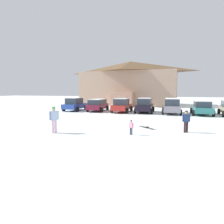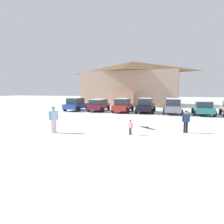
% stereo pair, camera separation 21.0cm
% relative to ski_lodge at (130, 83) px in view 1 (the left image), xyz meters
% --- Properties ---
extents(ground, '(160.00, 160.00, 0.00)m').
position_rel_ski_lodge_xyz_m(ground, '(4.83, -28.86, -4.10)').
color(ground, white).
extents(ski_lodge, '(17.71, 11.45, 8.11)m').
position_rel_ski_lodge_xyz_m(ski_lodge, '(0.00, 0.00, 0.00)').
color(ski_lodge, tan).
rests_on(ski_lodge, ground).
extents(parked_blue_hatchback, '(2.19, 4.12, 1.73)m').
position_rel_ski_lodge_xyz_m(parked_blue_hatchback, '(-4.56, -13.43, -3.24)').
color(parked_blue_hatchback, '#26449B').
rests_on(parked_blue_hatchback, ground).
extents(parked_maroon_van, '(2.26, 4.41, 1.58)m').
position_rel_ski_lodge_xyz_m(parked_maroon_van, '(-1.40, -13.09, -3.24)').
color(parked_maroon_van, maroon).
rests_on(parked_maroon_van, ground).
extents(parked_red_sedan, '(2.18, 4.35, 1.73)m').
position_rel_ski_lodge_xyz_m(parked_red_sedan, '(1.92, -13.32, -3.24)').
color(parked_red_sedan, '#AF2722').
rests_on(parked_red_sedan, ground).
extents(parked_black_sedan, '(2.25, 4.35, 1.78)m').
position_rel_ski_lodge_xyz_m(parked_black_sedan, '(4.72, -12.99, -3.21)').
color(parked_black_sedan, black).
rests_on(parked_black_sedan, ground).
extents(parked_grey_wagon, '(2.27, 4.43, 1.79)m').
position_rel_ski_lodge_xyz_m(parked_grey_wagon, '(7.87, -13.26, -3.14)').
color(parked_grey_wagon, gray).
rests_on(parked_grey_wagon, ground).
extents(parked_teal_hatchback, '(2.21, 4.65, 1.56)m').
position_rel_ski_lodge_xyz_m(parked_teal_hatchback, '(11.11, -13.19, -3.30)').
color(parked_teal_hatchback, '#2C7878').
rests_on(parked_teal_hatchback, ground).
extents(skier_adult_in_blue_parka, '(0.44, 0.51, 1.67)m').
position_rel_ski_lodge_xyz_m(skier_adult_in_blue_parka, '(0.98, -26.55, -3.16)').
color(skier_adult_in_blue_parka, silver).
rests_on(skier_adult_in_blue_parka, ground).
extents(skier_child_in_pink_snowsuit, '(0.31, 0.19, 0.89)m').
position_rel_ski_lodge_xyz_m(skier_child_in_pink_snowsuit, '(5.75, -25.61, -3.59)').
color(skier_child_in_pink_snowsuit, '#3A3F54').
rests_on(skier_child_in_pink_snowsuit, ground).
extents(skier_teen_in_navy_coat, '(0.48, 0.33, 1.41)m').
position_rel_ski_lodge_xyz_m(skier_teen_in_navy_coat, '(8.96, -23.88, -3.30)').
color(skier_teen_in_navy_coat, black).
rests_on(skier_teen_in_navy_coat, ground).
extents(pair_of_skis, '(1.36, 1.30, 0.08)m').
position_rel_ski_lodge_xyz_m(pair_of_skis, '(6.37, -23.05, -4.08)').
color(pair_of_skis, '#2A2D2B').
rests_on(pair_of_skis, ground).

